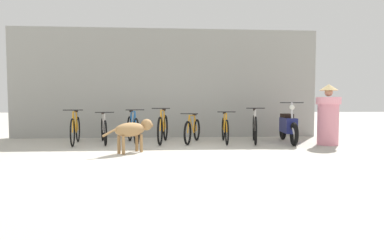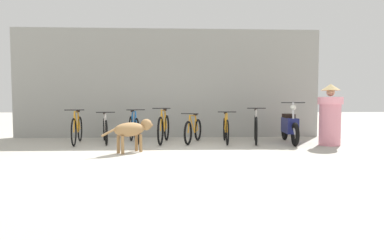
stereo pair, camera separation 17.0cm
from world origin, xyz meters
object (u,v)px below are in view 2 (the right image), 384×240
object	(u,v)px
person_in_robes	(330,115)
bicycle_6	(256,128)
bicycle_3	(164,129)
bicycle_0	(77,129)
bicycle_4	(193,130)
bicycle_5	(226,130)
bicycle_1	(105,130)
stray_dog	(133,130)
bicycle_2	(134,129)
motorcycle	(290,126)

from	to	relation	value
person_in_robes	bicycle_6	bearing A→B (deg)	-57.42
bicycle_3	person_in_robes	distance (m)	4.22
bicycle_0	bicycle_4	world-z (taller)	bicycle_0
bicycle_5	bicycle_1	bearing A→B (deg)	-87.59
bicycle_6	bicycle_1	bearing A→B (deg)	-79.04
bicycle_3	bicycle_6	xyz separation A→B (m)	(2.43, -0.10, 0.00)
bicycle_1	stray_dog	distance (m)	1.84
bicycle_0	bicycle_6	world-z (taller)	bicycle_6
stray_dog	person_in_robes	size ratio (longest dim) A/B	0.65
bicycle_3	bicycle_4	bearing A→B (deg)	96.49
bicycle_5	bicycle_2	bearing A→B (deg)	-86.46
bicycle_4	person_in_robes	size ratio (longest dim) A/B	0.99
motorcycle	stray_dog	size ratio (longest dim) A/B	1.86
bicycle_2	motorcycle	distance (m)	4.10
bicycle_6	motorcycle	bearing A→B (deg)	99.09
bicycle_1	motorcycle	bearing A→B (deg)	70.99
bicycle_3	motorcycle	distance (m)	3.32
stray_dog	bicycle_3	bearing A→B (deg)	26.67
bicycle_5	person_in_robes	bearing A→B (deg)	81.72
bicycle_2	motorcycle	bearing A→B (deg)	71.18
motorcycle	bicycle_4	bearing A→B (deg)	-85.31
bicycle_2	bicycle_3	xyz separation A→B (m)	(0.78, 0.03, 0.01)
bicycle_2	bicycle_5	xyz separation A→B (m)	(2.42, -0.04, -0.02)
bicycle_5	stray_dog	distance (m)	2.64
bicycle_3	bicycle_6	size ratio (longest dim) A/B	1.00
bicycle_4	bicycle_6	world-z (taller)	bicycle_6
bicycle_0	bicycle_6	xyz separation A→B (m)	(4.66, -0.01, 0.01)
bicycle_1	bicycle_3	size ratio (longest dim) A/B	0.96
bicycle_0	bicycle_4	size ratio (longest dim) A/B	1.12
bicycle_2	person_in_robes	xyz separation A→B (m)	(4.93, -0.60, 0.39)
bicycle_0	motorcycle	distance (m)	5.54
bicycle_0	bicycle_5	xyz separation A→B (m)	(3.87, 0.03, -0.02)
person_in_robes	bicycle_2	bearing A→B (deg)	-47.21
bicycle_1	bicycle_2	world-z (taller)	bicycle_2
bicycle_3	bicycle_4	xyz separation A→B (m)	(0.78, 0.00, -0.05)
bicycle_4	motorcycle	xyz separation A→B (m)	(2.53, -0.16, 0.11)
bicycle_1	bicycle_4	bearing A→B (deg)	72.37
bicycle_5	bicycle_3	bearing A→B (deg)	-87.92
bicycle_1	stray_dog	xyz separation A→B (m)	(0.97, -1.55, 0.14)
bicycle_2	bicycle_4	world-z (taller)	bicycle_2
bicycle_2	stray_dog	size ratio (longest dim) A/B	1.67
person_in_robes	bicycle_1	bearing A→B (deg)	-47.03
bicycle_2	bicycle_4	xyz separation A→B (m)	(1.57, 0.03, -0.05)
bicycle_1	bicycle_3	distance (m)	1.55
motorcycle	bicycle_5	bearing A→B (deg)	-84.86
motorcycle	bicycle_3	bearing A→B (deg)	-84.41
bicycle_1	motorcycle	size ratio (longest dim) A/B	0.89
bicycle_0	bicycle_6	bearing A→B (deg)	79.65
bicycle_4	bicycle_6	xyz separation A→B (m)	(1.65, -0.10, 0.06)
bicycle_3	bicycle_5	xyz separation A→B (m)	(1.64, -0.07, -0.03)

